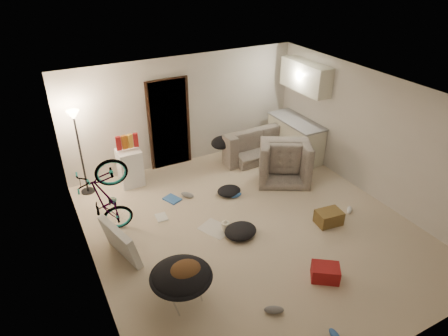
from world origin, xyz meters
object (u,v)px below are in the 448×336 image
tv_box (120,241)px  drink_case_b (325,273)px  armchair (282,161)px  bicycle (109,215)px  mini_fridge (130,167)px  drink_case_a (329,217)px  kitchen_counter (295,139)px  sofa (257,144)px  juicer (226,225)px  saucer_chair (181,281)px  floor_lamp (77,135)px

tv_box → drink_case_b: bearing=-51.5°
armchair → tv_box: armchair is taller
bicycle → drink_case_b: (2.65, -2.65, -0.29)m
drink_case_b → bicycle: bearing=170.5°
mini_fridge → drink_case_a: size_ratio=1.74×
mini_fridge → kitchen_counter: bearing=-8.1°
bicycle → drink_case_b: 3.76m
sofa → juicer: (-2.07, -2.27, -0.20)m
saucer_chair → armchair: bearing=34.6°
saucer_chair → drink_case_b: 2.23m
kitchen_counter → mini_fridge: (-3.91, 0.55, -0.04)m
mini_fridge → saucer_chair: mini_fridge is taller
mini_fridge → drink_case_a: (2.82, -3.10, -0.27)m
sofa → drink_case_a: bearing=83.0°
armchair → tv_box: (-3.90, -0.99, -0.04)m
mini_fridge → drink_case_b: size_ratio=1.90×
tv_box → drink_case_b: 3.31m
kitchen_counter → sofa: bearing=150.5°
bicycle → tv_box: bicycle is taller
floor_lamp → bicycle: bearing=-86.5°
mini_fridge → drink_case_b: 4.56m
sofa → armchair: bearing=87.0°
kitchen_counter → saucer_chair: (-4.20, -2.99, -0.06)m
tv_box → juicer: (1.86, -0.17, -0.22)m
mini_fridge → drink_case_a: bearing=-47.8°
kitchen_counter → juicer: (-2.87, -1.82, -0.35)m
mini_fridge → tv_box: size_ratio=0.84×
drink_case_b → kitchen_counter: bearing=95.7°
armchair → mini_fridge: (-3.09, 1.21, 0.05)m
floor_lamp → saucer_chair: (0.63, -3.64, -0.93)m
sofa → mini_fridge: (-3.12, 0.10, 0.11)m
armchair → tv_box: size_ratio=1.14×
sofa → juicer: sofa is taller
armchair → mini_fridge: mini_fridge is taller
sofa → juicer: bearing=46.1°
tv_box → drink_case_a: 3.76m
tv_box → bicycle: bearing=75.1°
armchair → kitchen_counter: bearing=-112.1°
bicycle → saucer_chair: size_ratio=1.76×
bicycle → saucer_chair: 2.09m
mini_fridge → tv_box: bearing=-110.5°
sofa → mini_fridge: 3.12m
floor_lamp → armchair: size_ratio=1.66×
bicycle → tv_box: 0.69m
sofa → bicycle: size_ratio=1.25×
mini_fridge → tv_box: mini_fridge is taller
floor_lamp → armchair: bearing=-18.1°
kitchen_counter → mini_fridge: 3.95m
armchair → drink_case_b: size_ratio=2.58×
tv_box → juicer: size_ratio=4.29×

